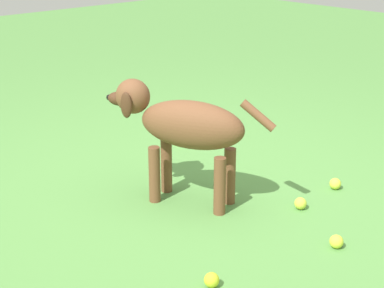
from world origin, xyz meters
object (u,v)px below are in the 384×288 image
at_px(tennis_ball_1, 300,203).
at_px(tennis_ball_3, 335,184).
at_px(tennis_ball_0, 212,280).
at_px(tennis_ball_2, 336,242).
at_px(tennis_ball_4, 180,140).
at_px(dog, 182,125).

distance_m(tennis_ball_1, tennis_ball_3, 0.36).
height_order(tennis_ball_0, tennis_ball_3, same).
relative_size(tennis_ball_2, tennis_ball_4, 1.00).
height_order(tennis_ball_1, tennis_ball_4, same).
height_order(tennis_ball_0, tennis_ball_1, same).
bearing_deg(tennis_ball_4, tennis_ball_1, -99.23).
bearing_deg(tennis_ball_0, tennis_ball_3, 11.04).
bearing_deg(tennis_ball_0, tennis_ball_4, 52.71).
relative_size(tennis_ball_0, tennis_ball_1, 1.00).
height_order(dog, tennis_ball_1, dog).
xyz_separation_m(tennis_ball_2, tennis_ball_3, (0.56, 0.40, 0.00)).
bearing_deg(tennis_ball_2, tennis_ball_0, 166.21).
xyz_separation_m(tennis_ball_0, tennis_ball_1, (0.87, 0.21, 0.00)).
relative_size(tennis_ball_0, tennis_ball_3, 1.00).
distance_m(tennis_ball_0, tennis_ball_3, 1.25).
height_order(dog, tennis_ball_4, dog).
height_order(tennis_ball_0, tennis_ball_2, same).
relative_size(tennis_ball_1, tennis_ball_4, 1.00).
xyz_separation_m(dog, tennis_ball_4, (0.58, 0.67, -0.40)).
bearing_deg(tennis_ball_4, tennis_ball_3, -82.04).
distance_m(tennis_ball_0, tennis_ball_4, 1.76).
bearing_deg(tennis_ball_2, tennis_ball_4, 75.59).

